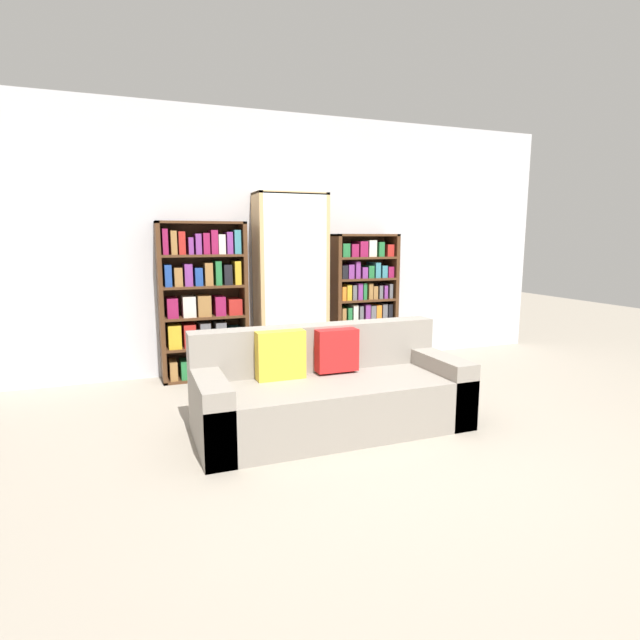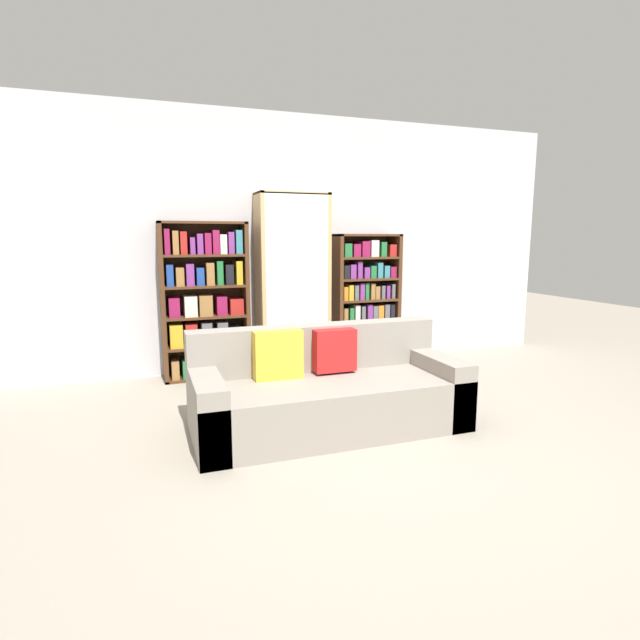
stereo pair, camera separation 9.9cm
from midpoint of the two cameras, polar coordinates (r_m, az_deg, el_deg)
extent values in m
plane|color=gray|center=(3.51, 8.17, -14.41)|extent=(16.00, 16.00, 0.00)
cube|color=silver|center=(5.47, -3.45, 8.73)|extent=(6.56, 0.06, 2.70)
cube|color=gray|center=(3.75, 1.86, -9.61)|extent=(1.99, 0.83, 0.38)
cube|color=gray|center=(3.94, 0.22, -3.11)|extent=(1.99, 0.20, 0.36)
cube|color=gray|center=(3.52, -12.02, -10.08)|extent=(0.20, 0.83, 0.50)
cube|color=gray|center=(4.13, 13.60, -7.21)|extent=(0.20, 0.83, 0.50)
cube|color=gold|center=(3.68, -4.05, -3.99)|extent=(0.36, 0.12, 0.36)
cube|color=red|center=(3.82, 2.44, -3.48)|extent=(0.32, 0.12, 0.32)
cube|color=#4C2D19|center=(5.09, -17.01, 1.89)|extent=(0.04, 0.32, 1.57)
cube|color=#4C2D19|center=(5.19, -8.00, 2.35)|extent=(0.04, 0.32, 1.57)
cube|color=#4C2D19|center=(5.08, -12.77, 10.79)|extent=(0.85, 0.32, 0.02)
cube|color=#4C2D19|center=(5.27, -12.16, -6.22)|extent=(0.85, 0.32, 0.02)
cube|color=#4C2D19|center=(5.27, -12.67, 2.33)|extent=(0.85, 0.01, 1.57)
cube|color=#4C2D19|center=(5.20, -12.28, -2.86)|extent=(0.77, 0.32, 0.02)
cube|color=#4C2D19|center=(5.14, -12.40, 0.45)|extent=(0.77, 0.32, 0.02)
cube|color=#4C2D19|center=(5.10, -12.52, 3.82)|extent=(0.77, 0.32, 0.02)
cube|color=#4C2D19|center=(5.08, -12.64, 7.23)|extent=(0.77, 0.32, 0.02)
cube|color=olive|center=(5.21, -15.73, -5.38)|extent=(0.07, 0.24, 0.18)
cube|color=#237038|center=(5.22, -14.56, -5.34)|extent=(0.07, 0.24, 0.18)
cube|color=teal|center=(5.22, -13.34, -4.91)|extent=(0.08, 0.24, 0.24)
cube|color=#1E4293|center=(5.24, -12.16, -5.13)|extent=(0.08, 0.24, 0.19)
cube|color=olive|center=(5.24, -11.05, -4.84)|extent=(0.09, 0.24, 0.23)
cube|color=#AD231E|center=(5.26, -9.84, -4.84)|extent=(0.07, 0.24, 0.21)
cube|color=teal|center=(5.29, -8.67, -5.06)|extent=(0.07, 0.24, 0.15)
cube|color=gold|center=(5.13, -15.62, -1.68)|extent=(0.12, 0.24, 0.23)
cube|color=#AD231E|center=(5.15, -14.02, -1.59)|extent=(0.11, 0.24, 0.23)
cube|color=#5B5B60|center=(5.16, -12.36, -1.46)|extent=(0.10, 0.24, 0.24)
cube|color=#5B5B60|center=(5.18, -10.67, -1.39)|extent=(0.10, 0.24, 0.23)
cube|color=teal|center=(5.21, -9.01, -1.64)|extent=(0.12, 0.24, 0.17)
cube|color=#8E1947|center=(5.09, -15.84, 1.45)|extent=(0.10, 0.24, 0.19)
cube|color=beige|center=(5.10, -14.09, 1.60)|extent=(0.12, 0.24, 0.20)
cube|color=olive|center=(5.12, -12.47, 1.70)|extent=(0.13, 0.24, 0.21)
cube|color=#8E1947|center=(5.14, -10.75, 1.69)|extent=(0.10, 0.24, 0.19)
cube|color=#AD231E|center=(5.16, -9.12, 1.61)|extent=(0.13, 0.24, 0.16)
cube|color=#1E4293|center=(5.06, -16.29, 4.94)|extent=(0.06, 0.24, 0.21)
cube|color=olive|center=(5.06, -15.23, 4.83)|extent=(0.08, 0.24, 0.18)
cube|color=#7A3384|center=(5.07, -14.17, 5.07)|extent=(0.07, 0.24, 0.21)
cube|color=#1E4293|center=(5.08, -13.08, 4.90)|extent=(0.07, 0.24, 0.17)
cube|color=olive|center=(5.09, -12.01, 5.21)|extent=(0.08, 0.24, 0.22)
cube|color=#237038|center=(5.10, -10.96, 5.35)|extent=(0.06, 0.24, 0.24)
cube|color=black|center=(5.12, -9.92, 5.18)|extent=(0.08, 0.24, 0.20)
cube|color=gold|center=(5.14, -8.85, 5.41)|extent=(0.06, 0.24, 0.23)
cube|color=#8E1947|center=(5.04, -16.59, 8.57)|extent=(0.05, 0.24, 0.24)
cube|color=olive|center=(5.05, -15.70, 8.51)|extent=(0.06, 0.24, 0.22)
cube|color=#AD231E|center=(5.05, -14.85, 8.51)|extent=(0.06, 0.24, 0.22)
cube|color=#7A3384|center=(5.06, -13.91, 8.23)|extent=(0.05, 0.24, 0.16)
cube|color=#7A3384|center=(5.07, -13.11, 8.46)|extent=(0.06, 0.24, 0.20)
cube|color=#8E1947|center=(5.08, -12.26, 8.53)|extent=(0.06, 0.24, 0.20)
cube|color=#8E1947|center=(5.09, -11.39, 8.72)|extent=(0.06, 0.24, 0.23)
cube|color=beige|center=(5.10, -10.59, 8.51)|extent=(0.07, 0.24, 0.19)
cube|color=#7A3384|center=(5.11, -9.73, 8.67)|extent=(0.06, 0.24, 0.21)
cube|color=teal|center=(5.12, -8.88, 8.80)|extent=(0.06, 0.24, 0.23)
cube|color=tan|center=(5.18, -6.31, 4.04)|extent=(0.04, 0.36, 1.87)
cube|color=tan|center=(5.39, 0.97, 4.29)|extent=(0.04, 0.36, 1.87)
cube|color=tan|center=(5.27, -2.68, 14.19)|extent=(0.74, 0.36, 0.02)
cube|color=tan|center=(5.44, -2.53, -5.53)|extent=(0.74, 0.36, 0.02)
cube|color=tan|center=(5.44, -3.14, 4.33)|extent=(0.74, 0.01, 1.87)
cube|color=silver|center=(5.11, -2.02, 4.01)|extent=(0.66, 0.01, 1.84)
cube|color=tan|center=(5.35, -2.56, -1.65)|extent=(0.66, 0.32, 0.02)
cube|color=tan|center=(5.29, -2.58, 2.22)|extent=(0.66, 0.32, 0.02)
cube|color=tan|center=(5.26, -2.61, 6.15)|extent=(0.66, 0.32, 0.02)
cube|color=tan|center=(5.25, -2.64, 10.11)|extent=(0.66, 0.32, 0.02)
cylinder|color=silver|center=(5.35, -4.89, -5.29)|extent=(0.01, 0.01, 0.07)
cone|color=silver|center=(5.33, -4.90, -4.50)|extent=(0.09, 0.09, 0.08)
cylinder|color=silver|center=(5.42, -3.36, -5.09)|extent=(0.01, 0.01, 0.07)
cone|color=silver|center=(5.40, -3.37, -4.32)|extent=(0.09, 0.09, 0.08)
cylinder|color=silver|center=(5.46, -1.79, -4.97)|extent=(0.01, 0.01, 0.07)
cone|color=silver|center=(5.44, -1.79, -4.20)|extent=(0.09, 0.09, 0.08)
cylinder|color=silver|center=(5.50, -0.22, -4.85)|extent=(0.01, 0.01, 0.07)
cone|color=silver|center=(5.48, -0.22, -4.09)|extent=(0.09, 0.09, 0.08)
cylinder|color=silver|center=(5.29, -5.00, -1.30)|extent=(0.01, 0.01, 0.07)
cone|color=silver|center=(5.28, -5.01, -0.50)|extent=(0.09, 0.09, 0.08)
cylinder|color=silver|center=(5.33, -3.40, -1.19)|extent=(0.01, 0.01, 0.07)
cone|color=silver|center=(5.32, -3.41, -0.39)|extent=(0.09, 0.09, 0.08)
cylinder|color=silver|center=(5.37, -1.79, -1.10)|extent=(0.01, 0.01, 0.07)
cone|color=silver|center=(5.36, -1.79, -0.31)|extent=(0.09, 0.09, 0.08)
cylinder|color=silver|center=(5.41, -0.19, -1.02)|extent=(0.01, 0.01, 0.07)
cone|color=silver|center=(5.40, -0.19, -0.24)|extent=(0.09, 0.09, 0.08)
cylinder|color=silver|center=(5.24, -5.07, 2.72)|extent=(0.01, 0.01, 0.09)
cone|color=silver|center=(5.23, -5.08, 3.75)|extent=(0.09, 0.09, 0.10)
cylinder|color=silver|center=(5.27, -3.41, 2.78)|extent=(0.01, 0.01, 0.09)
cone|color=silver|center=(5.26, -3.42, 3.81)|extent=(0.09, 0.09, 0.10)
cylinder|color=silver|center=(5.30, -1.76, 2.83)|extent=(0.01, 0.01, 0.09)
cone|color=silver|center=(5.29, -1.76, 3.85)|extent=(0.09, 0.09, 0.10)
cylinder|color=silver|center=(5.36, -0.21, 2.91)|extent=(0.01, 0.01, 0.09)
cone|color=silver|center=(5.35, -0.21, 3.92)|extent=(0.09, 0.09, 0.10)
cylinder|color=silver|center=(5.22, -4.86, 6.58)|extent=(0.01, 0.01, 0.06)
cone|color=silver|center=(5.21, -4.87, 7.35)|extent=(0.09, 0.09, 0.08)
cylinder|color=silver|center=(5.27, -2.65, 6.63)|extent=(0.01, 0.01, 0.06)
cone|color=silver|center=(5.27, -2.66, 7.39)|extent=(0.09, 0.09, 0.08)
cylinder|color=silver|center=(5.30, -0.41, 6.66)|extent=(0.01, 0.01, 0.06)
cone|color=silver|center=(5.30, -0.41, 7.42)|extent=(0.09, 0.09, 0.08)
cylinder|color=silver|center=(5.17, -5.40, 10.69)|extent=(0.01, 0.01, 0.08)
cone|color=silver|center=(5.18, -5.41, 11.73)|extent=(0.07, 0.07, 0.10)
cylinder|color=silver|center=(5.23, -4.36, 10.69)|extent=(0.01, 0.01, 0.08)
cone|color=silver|center=(5.23, -4.38, 11.72)|extent=(0.07, 0.07, 0.10)
cylinder|color=silver|center=(5.25, -3.23, 10.70)|extent=(0.01, 0.01, 0.08)
cone|color=silver|center=(5.25, -3.24, 11.72)|extent=(0.07, 0.07, 0.10)
cylinder|color=silver|center=(5.26, -2.06, 10.71)|extent=(0.01, 0.01, 0.08)
cone|color=silver|center=(5.26, -2.07, 11.73)|extent=(0.07, 0.07, 0.10)
cylinder|color=silver|center=(5.30, -1.01, 10.70)|extent=(0.01, 0.01, 0.08)
cone|color=silver|center=(5.30, -1.01, 11.72)|extent=(0.07, 0.07, 0.10)
cylinder|color=silver|center=(5.33, 0.07, 10.69)|extent=(0.01, 0.01, 0.08)
cone|color=silver|center=(5.33, 0.07, 11.70)|extent=(0.07, 0.07, 0.10)
cube|color=#4C2D19|center=(5.48, 2.41, 2.20)|extent=(0.04, 0.32, 1.45)
cube|color=#4C2D19|center=(5.78, 8.86, 2.46)|extent=(0.04, 0.32, 1.45)
cube|color=#4C2D19|center=(5.58, 5.84, 9.63)|extent=(0.74, 0.32, 0.02)
cube|color=#4C2D19|center=(5.75, 5.60, -4.73)|extent=(0.74, 0.32, 0.02)
cube|color=#4C2D19|center=(5.76, 5.06, 2.52)|extent=(0.74, 0.01, 1.45)
cube|color=#4C2D19|center=(5.70, 5.64, -2.33)|extent=(0.66, 0.32, 0.02)
cube|color=#4C2D19|center=(5.65, 5.68, -0.01)|extent=(0.66, 0.32, 0.02)
cube|color=#4C2D19|center=(5.62, 5.72, 2.34)|extent=(0.66, 0.32, 0.02)
cube|color=#4C2D19|center=(5.60, 5.76, 4.71)|extent=(0.66, 0.32, 0.02)
cube|color=#4C2D19|center=(5.58, 5.80, 7.10)|extent=(0.66, 0.32, 0.02)
cube|color=olive|center=(5.61, 3.03, -4.03)|extent=(0.04, 0.24, 0.17)
cube|color=teal|center=(5.64, 3.60, -4.21)|extent=(0.05, 0.24, 0.13)
cube|color=#8E1947|center=(5.66, 4.22, -4.01)|extent=(0.05, 0.24, 0.16)
cube|color=#237038|center=(5.69, 4.82, -4.05)|extent=(0.05, 0.24, 0.14)
cube|color=orange|center=(5.71, 5.40, -3.83)|extent=(0.04, 0.24, 0.17)
cube|color=teal|center=(5.74, 5.97, -3.80)|extent=(0.05, 0.24, 0.17)
cube|color=#5B5B60|center=(5.76, 6.50, -3.90)|extent=(0.06, 0.24, 0.14)
cube|color=gold|center=(5.79, 7.08, -3.64)|extent=(0.05, 0.24, 0.18)
cube|color=beige|center=(5.82, 7.63, -3.66)|extent=(0.05, 0.24, 0.16)
cube|color=#7A3384|center=(5.85, 8.24, -3.76)|extent=(0.06, 0.24, 0.13)
cube|color=#5B5B60|center=(5.57, 3.30, -1.72)|extent=(0.11, 0.24, 0.14)
cube|color=black|center=(5.62, 4.55, -1.41)|extent=(0.09, 0.24, 0.18)
cube|color=#237038|center=(5.67, 5.72, -1.40)|extent=(0.09, 0.24, 0.17)
cube|color=#AD231E|center=(5.72, 6.84, -1.26)|extent=(0.10, 0.24, 0.18)
cube|color=gold|center=(5.78, 8.02, -1.18)|extent=(0.11, 0.24, 0.18)
cube|color=olive|center=(5.52, 3.08, 0.69)|extent=(0.05, 0.24, 0.15)
cube|color=#237038|center=(5.55, 3.74, 0.74)|extent=(0.05, 0.24, 0.15)
cube|color=beige|center=(5.57, 4.39, 0.91)|extent=(0.06, 0.24, 0.18)
cube|color=#5B5B60|center=(5.60, 5.05, 0.87)|extent=(0.04, 0.24, 0.16)
cube|color=#7A3384|center=(5.63, 5.77, 0.97)|extent=(0.06, 0.24, 0.18)
cube|color=#5B5B60|center=(5.66, 6.40, 0.93)|extent=(0.06, 0.24, 0.16)
cube|color=orange|center=(5.69, 7.01, 0.98)|extent=(0.06, 0.24, 0.16)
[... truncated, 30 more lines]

